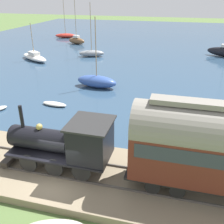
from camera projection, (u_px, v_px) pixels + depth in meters
name	position (u px, v px, depth m)	size (l,w,h in m)	color
ground_plane	(61.00, 185.00, 14.30)	(200.00, 200.00, 0.00)	#516B38
harbor_water	(154.00, 43.00, 52.91)	(80.00, 80.00, 0.01)	#2D4760
rail_embankment	(67.00, 172.00, 15.03)	(5.72, 56.00, 0.57)	#84755B
steam_locomotive	(68.00, 142.00, 14.11)	(2.37, 6.21, 3.52)	black
sailboat_gray	(92.00, 53.00, 41.64)	(2.45, 4.19, 8.05)	gray
sailboat_brown	(77.00, 40.00, 51.30)	(2.25, 3.94, 8.24)	brown
sailboat_red	(66.00, 35.00, 58.09)	(2.67, 4.81, 9.18)	#B72D23
sailboat_blue	(97.00, 81.00, 28.48)	(2.29, 4.71, 7.33)	#335199
sailboat_white	(34.00, 57.00, 39.54)	(4.81, 6.23, 5.40)	white
rowboat_near_shore	(54.00, 104.00, 24.08)	(1.03, 2.48, 0.32)	beige
rowboat_off_pier	(192.00, 123.00, 20.54)	(1.62, 2.82, 0.43)	beige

